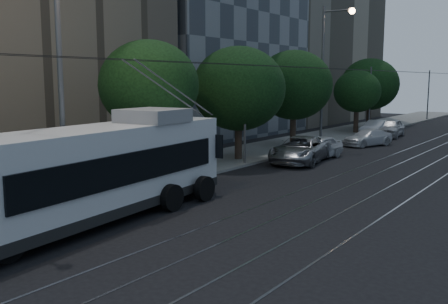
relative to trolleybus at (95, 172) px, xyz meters
name	(u,v)px	position (x,y,z in m)	size (l,w,h in m)	color
ground	(213,220)	(3.20, 2.44, -1.74)	(120.00, 120.00, 0.00)	black
sidewalk	(293,144)	(-4.30, 22.44, -1.66)	(5.00, 90.00, 0.15)	slate
tram_rails	(432,156)	(5.70, 22.44, -1.73)	(4.52, 90.00, 0.02)	#9999A1
overhead_wires	(326,99)	(-1.77, 22.44, 1.73)	(2.23, 90.00, 6.00)	black
trolleybus	(95,172)	(0.00, 0.00, 0.00)	(3.82, 12.67, 5.63)	silver
pickup_silver	(301,149)	(-0.04, 15.36, -0.97)	(2.55, 5.53, 1.54)	#929399
car_white_a	(318,147)	(0.20, 17.23, -1.02)	(1.68, 4.18, 1.43)	silver
car_white_b	(368,138)	(0.50, 25.04, -1.13)	(1.69, 4.16, 1.21)	silver
car_white_c	(376,128)	(-1.10, 31.44, -1.03)	(1.48, 4.25, 1.40)	silver
car_white_d	(390,128)	(-0.02, 31.95, -0.97)	(1.81, 4.51, 1.54)	#B3B3B7
tree_1	(149,86)	(-3.30, 6.05, 2.86)	(4.74, 4.74, 6.75)	black
tree_2	(239,89)	(-3.30, 13.55, 2.61)	(5.56, 5.56, 6.85)	black
tree_3	(294,85)	(-3.80, 21.37, 2.75)	(5.59, 5.59, 7.01)	black
tree_4	(357,91)	(-3.30, 32.44, 2.10)	(4.19, 4.19, 5.74)	black
tree_5	(370,84)	(-3.80, 36.98, 2.69)	(5.57, 5.57, 6.94)	black
streetlamp_near	(66,25)	(-1.56, 0.21, 5.04)	(2.71, 0.44, 11.37)	#565759
streetlamp_far	(328,63)	(-2.18, 23.55, 4.39)	(2.46, 0.44, 10.19)	#565759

